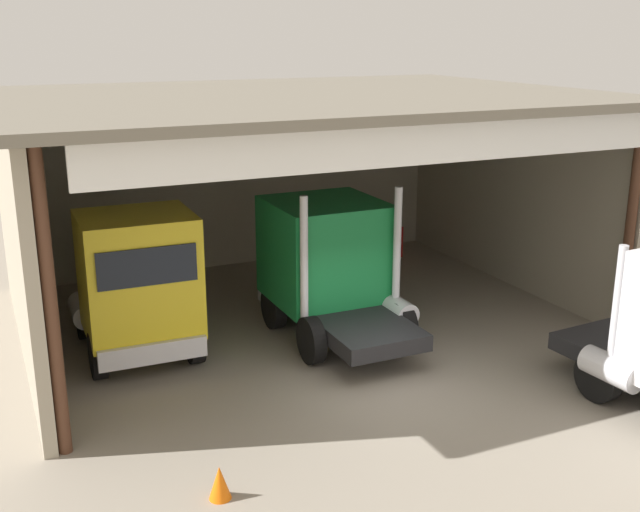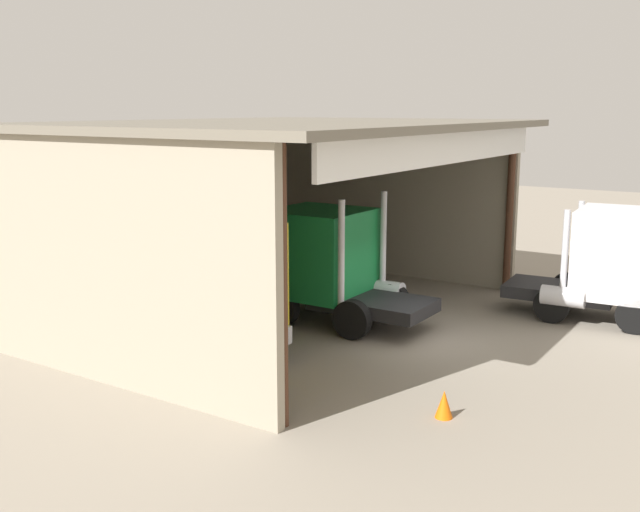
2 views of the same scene
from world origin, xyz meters
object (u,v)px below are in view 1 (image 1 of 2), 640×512
object	(u,v)px
truck_yellow_right_bay	(136,284)
tool_cart	(386,241)
oil_drum	(384,241)
truck_green_center_right_bay	(330,263)
traffic_cone	(220,483)

from	to	relation	value
truck_yellow_right_bay	tool_cart	bearing A→B (deg)	-151.15
truck_yellow_right_bay	oil_drum	distance (m)	10.41
truck_green_center_right_bay	tool_cart	xyz separation A→B (m)	(4.43, 5.12, -1.23)
tool_cart	traffic_cone	world-z (taller)	tool_cart
tool_cart	traffic_cone	size ratio (longest dim) A/B	1.79
truck_yellow_right_bay	traffic_cone	world-z (taller)	truck_yellow_right_bay
truck_green_center_right_bay	oil_drum	size ratio (longest dim) A/B	5.69
truck_yellow_right_bay	traffic_cone	size ratio (longest dim) A/B	8.96
tool_cart	truck_green_center_right_bay	bearing A→B (deg)	-130.83
truck_green_center_right_bay	oil_drum	xyz separation A→B (m)	(4.48, 5.39, -1.31)
truck_green_center_right_bay	traffic_cone	xyz separation A→B (m)	(-4.56, -5.65, -1.45)
truck_yellow_right_bay	traffic_cone	xyz separation A→B (m)	(-0.01, -6.03, -1.46)
truck_green_center_right_bay	oil_drum	world-z (taller)	truck_green_center_right_bay
truck_yellow_right_bay	truck_green_center_right_bay	world-z (taller)	truck_green_center_right_bay
oil_drum	truck_green_center_right_bay	bearing A→B (deg)	-129.69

